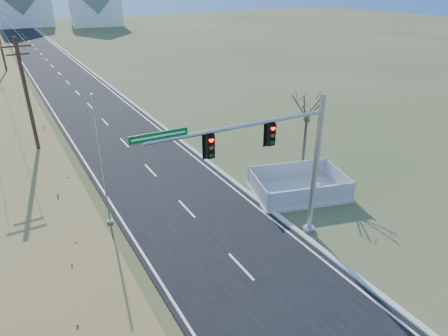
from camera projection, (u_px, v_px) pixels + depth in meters
ground at (220, 245)px, 20.48m from camera, size 260.00×260.00×0.00m
road at (55, 68)px, 59.42m from camera, size 8.00×180.00×0.06m
curb at (83, 65)px, 61.27m from camera, size 0.30×180.00×0.18m
utility_pole_near at (29, 103)px, 27.19m from camera, size 1.80×0.26×9.00m
utility_pole_mid at (0, 44)px, 50.57m from camera, size 1.80×0.26×9.00m
traffic_signal_mast at (285, 160)px, 18.89m from camera, size 9.52×0.81×7.58m
fence_enclosure at (298, 189)px, 25.30m from camera, size 6.65×5.38×1.32m
open_sign at (315, 187)px, 25.38m from camera, size 0.48×0.27×0.63m
flagpole at (103, 176)px, 21.09m from camera, size 0.33×0.33×7.37m
bare_tree at (308, 106)px, 26.00m from camera, size 2.26×2.26×5.99m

